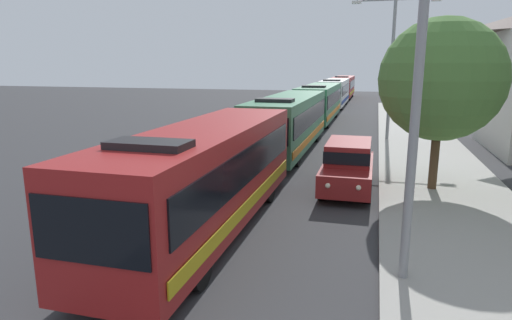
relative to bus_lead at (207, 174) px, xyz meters
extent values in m
cube|color=maroon|center=(0.00, 0.02, 0.01)|extent=(2.50, 10.90, 2.70)
cube|color=black|center=(1.27, 0.02, 0.36)|extent=(0.04, 10.03, 1.00)
cube|color=black|center=(-1.27, 0.02, 0.36)|extent=(0.04, 10.03, 1.00)
cube|color=black|center=(0.00, -5.45, 0.31)|extent=(2.30, 0.04, 1.20)
cube|color=gold|center=(1.28, 0.02, -0.79)|extent=(0.03, 10.36, 0.36)
cube|color=black|center=(0.00, -3.25, 1.44)|extent=(1.75, 0.90, 0.16)
cylinder|color=black|center=(1.10, -3.36, -1.19)|extent=(0.28, 1.00, 1.00)
cylinder|color=black|center=(-1.10, -3.36, -1.19)|extent=(0.28, 1.00, 1.00)
cylinder|color=black|center=(1.10, 3.02, -1.19)|extent=(0.28, 1.00, 1.00)
cylinder|color=black|center=(-1.10, 3.02, -1.19)|extent=(0.28, 1.00, 1.00)
cube|color=#33724C|center=(0.00, 12.36, 0.01)|extent=(2.50, 12.02, 2.70)
cube|color=black|center=(1.27, 12.36, 0.36)|extent=(0.04, 11.06, 1.00)
cube|color=black|center=(-1.27, 12.36, 0.36)|extent=(0.04, 11.06, 1.00)
cube|color=black|center=(0.00, 6.33, 0.31)|extent=(2.30, 0.04, 1.20)
cube|color=orange|center=(1.28, 12.36, -0.79)|extent=(0.03, 11.42, 0.36)
cube|color=black|center=(0.00, 8.76, 1.44)|extent=(1.75, 0.90, 0.16)
cylinder|color=black|center=(1.10, 8.64, -1.19)|extent=(0.28, 1.00, 1.00)
cylinder|color=black|center=(-1.10, 8.64, -1.19)|extent=(0.28, 1.00, 1.00)
cylinder|color=black|center=(1.10, 15.67, -1.19)|extent=(0.28, 1.00, 1.00)
cylinder|color=black|center=(-1.10, 15.67, -1.19)|extent=(0.28, 1.00, 1.00)
cube|color=#33724C|center=(0.00, 25.64, 0.01)|extent=(2.50, 12.04, 2.70)
cube|color=black|center=(1.27, 25.64, 0.36)|extent=(0.04, 11.08, 1.00)
cube|color=black|center=(-1.27, 25.64, 0.36)|extent=(0.04, 11.08, 1.00)
cube|color=black|center=(0.00, 19.59, 0.31)|extent=(2.30, 0.04, 1.20)
cube|color=orange|center=(1.28, 25.64, -0.79)|extent=(0.03, 11.44, 0.36)
cube|color=black|center=(0.00, 22.02, 1.44)|extent=(1.75, 0.90, 0.16)
cylinder|color=black|center=(1.10, 21.90, -1.19)|extent=(0.28, 1.00, 1.00)
cylinder|color=black|center=(-1.10, 21.90, -1.19)|extent=(0.28, 1.00, 1.00)
cylinder|color=black|center=(1.10, 28.95, -1.19)|extent=(0.28, 1.00, 1.00)
cylinder|color=black|center=(-1.10, 28.95, -1.19)|extent=(0.28, 1.00, 1.00)
cube|color=silver|center=(0.00, 39.23, 0.01)|extent=(2.50, 11.96, 2.70)
cube|color=black|center=(1.27, 39.23, 0.36)|extent=(0.04, 11.01, 1.00)
cube|color=black|center=(-1.27, 39.23, 0.36)|extent=(0.04, 11.01, 1.00)
cube|color=black|center=(0.00, 33.23, 0.31)|extent=(2.30, 0.04, 1.20)
cube|color=navy|center=(1.28, 39.23, -0.79)|extent=(0.03, 11.37, 0.36)
cube|color=black|center=(0.00, 35.64, 1.44)|extent=(1.75, 0.90, 0.16)
cylinder|color=black|center=(1.10, 35.52, -1.19)|extent=(0.28, 1.00, 1.00)
cylinder|color=black|center=(-1.10, 35.52, -1.19)|extent=(0.28, 1.00, 1.00)
cylinder|color=black|center=(1.10, 42.52, -1.19)|extent=(0.28, 1.00, 1.00)
cylinder|color=black|center=(-1.10, 42.52, -1.19)|extent=(0.28, 1.00, 1.00)
cube|color=maroon|center=(0.00, 52.49, 0.01)|extent=(2.50, 12.11, 2.70)
cube|color=black|center=(1.27, 52.49, 0.36)|extent=(0.04, 11.14, 1.00)
cube|color=black|center=(-1.27, 52.49, 0.36)|extent=(0.04, 11.14, 1.00)
cube|color=black|center=(0.00, 46.41, 0.31)|extent=(2.30, 0.04, 1.20)
cube|color=gold|center=(1.28, 52.49, -0.79)|extent=(0.03, 11.50, 0.36)
cube|color=black|center=(0.00, 48.85, 1.44)|extent=(1.75, 0.90, 0.16)
cylinder|color=black|center=(1.10, 48.73, -1.19)|extent=(0.28, 1.00, 1.00)
cylinder|color=black|center=(-1.10, 48.73, -1.19)|extent=(0.28, 1.00, 1.00)
cylinder|color=black|center=(1.10, 55.82, -1.19)|extent=(0.28, 1.00, 1.00)
cylinder|color=black|center=(-1.10, 55.82, -1.19)|extent=(0.28, 1.00, 1.00)
cube|color=maroon|center=(3.70, 5.29, -0.99)|extent=(1.84, 4.87, 0.80)
cube|color=maroon|center=(3.70, 5.44, -0.19)|extent=(1.62, 2.82, 0.80)
cube|color=black|center=(3.70, 5.44, -0.19)|extent=(1.66, 2.92, 0.44)
sphere|color=#F9EFCC|center=(3.19, 2.83, -0.89)|extent=(0.18, 0.18, 0.18)
sphere|color=#F9EFCC|center=(4.20, 2.83, -0.89)|extent=(0.18, 0.18, 0.18)
cylinder|color=black|center=(2.88, 3.78, -1.34)|extent=(0.22, 0.70, 0.70)
cylinder|color=black|center=(4.52, 3.78, -1.34)|extent=(0.22, 0.70, 0.70)
cylinder|color=black|center=(2.88, 6.80, -1.34)|extent=(0.22, 0.70, 0.70)
cylinder|color=black|center=(4.52, 6.80, -1.34)|extent=(0.22, 0.70, 0.70)
cylinder|color=gray|center=(5.40, -1.93, 2.71)|extent=(0.20, 0.20, 8.50)
cylinder|color=gray|center=(5.40, 17.14, 2.76)|extent=(0.20, 0.20, 8.59)
cylinder|color=gray|center=(4.27, 17.14, 6.85)|extent=(2.27, 0.10, 0.10)
cube|color=silver|center=(3.13, 17.14, 6.77)|extent=(0.56, 0.28, 0.16)
cylinder|color=#4C3823|center=(6.85, 5.85, -0.38)|extent=(0.32, 0.32, 2.31)
sphere|color=#4C7A38|center=(6.85, 5.85, 2.56)|extent=(4.47, 4.47, 4.47)
camera|label=1|loc=(4.60, -11.45, 3.11)|focal=30.64mm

